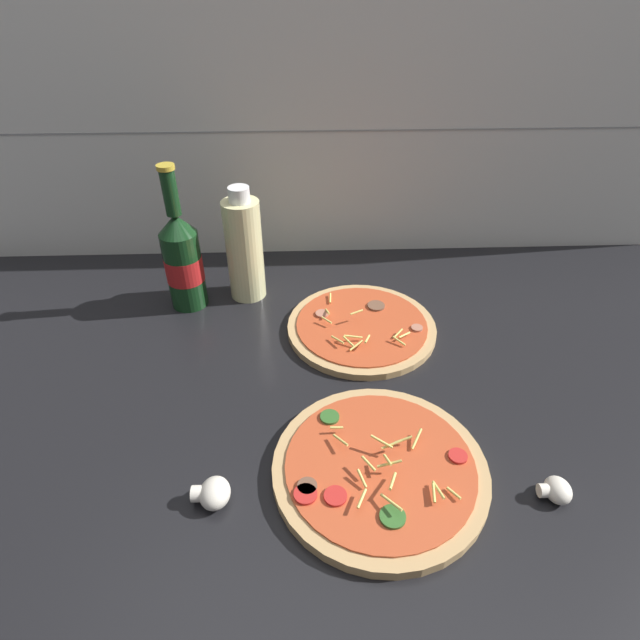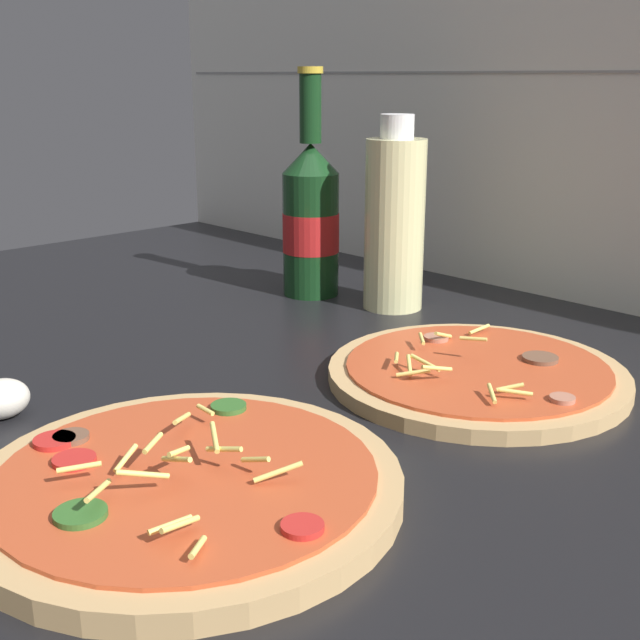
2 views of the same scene
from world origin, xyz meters
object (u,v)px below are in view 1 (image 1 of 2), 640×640
object	(u,v)px
beer_bottle	(183,259)
mushroom_left	(213,493)
mushroom_right	(556,490)
pizza_near	(379,468)
oil_bottle	(244,249)
pizza_far	(361,327)

from	to	relation	value
beer_bottle	mushroom_left	xyz separation A→B (cm)	(10.62, -45.28, -8.38)
beer_bottle	mushroom_left	world-z (taller)	beer_bottle
beer_bottle	mushroom_right	distance (cm)	72.07
beer_bottle	mushroom_left	distance (cm)	47.26
mushroom_left	beer_bottle	bearing A→B (deg)	103.20
pizza_near	beer_bottle	xyz separation A→B (cm)	(-32.35, 41.86, 9.05)
oil_bottle	mushroom_right	distance (cm)	66.06
pizza_far	beer_bottle	xyz separation A→B (cm)	(-33.30, 10.30, 9.21)
beer_bottle	pizza_far	bearing A→B (deg)	-17.18
mushroom_left	oil_bottle	bearing A→B (deg)	89.03
pizza_far	beer_bottle	size ratio (longest dim) A/B	0.97
pizza_far	beer_bottle	world-z (taller)	beer_bottle
mushroom_left	mushroom_right	bearing A→B (deg)	-1.46
oil_bottle	mushroom_right	world-z (taller)	oil_bottle
mushroom_right	oil_bottle	bearing A→B (deg)	131.13
pizza_far	mushroom_right	xyz separation A→B (cm)	(21.17, -36.10, 0.58)
mushroom_right	pizza_far	bearing A→B (deg)	120.38
mushroom_left	mushroom_right	world-z (taller)	mushroom_left
pizza_far	pizza_near	bearing A→B (deg)	-91.73
pizza_far	mushroom_right	bearing A→B (deg)	-59.62
beer_bottle	oil_bottle	xyz separation A→B (cm)	(11.44, 2.88, 0.51)
beer_bottle	oil_bottle	distance (cm)	11.80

